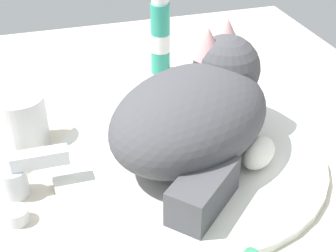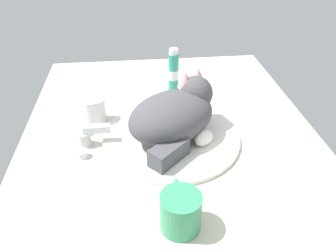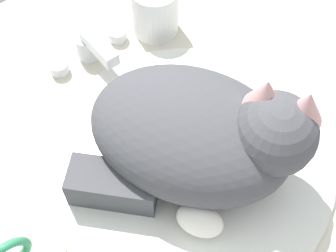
% 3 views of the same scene
% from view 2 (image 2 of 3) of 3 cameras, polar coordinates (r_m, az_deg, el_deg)
% --- Properties ---
extents(ground_plane, '(1.10, 0.83, 0.03)m').
position_cam_2_polar(ground_plane, '(0.92, 0.55, -2.98)').
color(ground_plane, beige).
extents(sink_basin, '(0.37, 0.37, 0.01)m').
position_cam_2_polar(sink_basin, '(0.91, 0.56, -1.94)').
color(sink_basin, silver).
rests_on(sink_basin, ground_plane).
extents(faucet, '(0.13, 0.09, 0.06)m').
position_cam_2_polar(faucet, '(0.90, -13.69, -1.83)').
color(faucet, silver).
rests_on(faucet, ground_plane).
extents(cat, '(0.29, 0.30, 0.16)m').
position_cam_2_polar(cat, '(0.87, 1.38, 2.18)').
color(cat, '#4C4C51').
rests_on(cat, sink_basin).
extents(coffee_mug, '(0.12, 0.08, 0.08)m').
position_cam_2_polar(coffee_mug, '(0.67, 2.16, -14.43)').
color(coffee_mug, '#389966').
rests_on(coffee_mug, ground_plane).
extents(rinse_cup, '(0.07, 0.07, 0.08)m').
position_cam_2_polar(rinse_cup, '(0.98, -12.69, 2.70)').
color(rinse_cup, white).
rests_on(rinse_cup, ground_plane).
extents(toothpaste_bottle, '(0.04, 0.04, 0.15)m').
position_cam_2_polar(toothpaste_bottle, '(1.12, 0.94, 9.41)').
color(toothpaste_bottle, teal).
rests_on(toothpaste_bottle, ground_plane).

